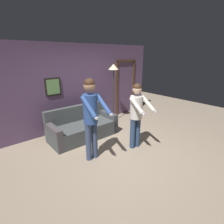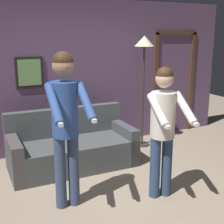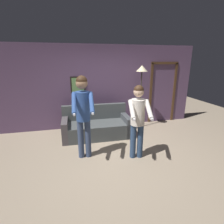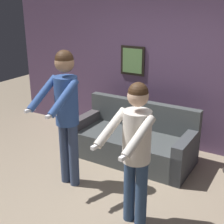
{
  "view_description": "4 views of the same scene",
  "coord_description": "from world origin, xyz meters",
  "px_view_note": "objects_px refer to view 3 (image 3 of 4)",
  "views": [
    {
      "loc": [
        -2.63,
        -2.71,
        2.3
      ],
      "look_at": [
        -0.15,
        0.17,
        1.03
      ],
      "focal_mm": 28.0,
      "sensor_mm": 36.0,
      "label": 1
    },
    {
      "loc": [
        -1.69,
        -3.03,
        2.01
      ],
      "look_at": [
        -0.17,
        0.11,
        1.14
      ],
      "focal_mm": 50.0,
      "sensor_mm": 36.0,
      "label": 2
    },
    {
      "loc": [
        -0.91,
        -3.37,
        2.12
      ],
      "look_at": [
        -0.08,
        0.15,
        1.05
      ],
      "focal_mm": 28.0,
      "sensor_mm": 36.0,
      "label": 3
    },
    {
      "loc": [
        1.7,
        -2.71,
        2.4
      ],
      "look_at": [
        0.03,
        0.15,
        1.2
      ],
      "focal_mm": 50.0,
      "sensor_mm": 36.0,
      "label": 4
    }
  ],
  "objects_px": {
    "couch": "(96,127)",
    "torchiere_lamp": "(142,76)",
    "person_standing_left": "(83,109)",
    "person_standing_right": "(138,116)"
  },
  "relations": [
    {
      "from": "person_standing_left",
      "to": "person_standing_right",
      "type": "xyz_separation_m",
      "value": [
        1.13,
        -0.28,
        -0.14
      ]
    },
    {
      "from": "couch",
      "to": "torchiere_lamp",
      "type": "distance_m",
      "value": 2.06
    },
    {
      "from": "person_standing_right",
      "to": "couch",
      "type": "bearing_deg",
      "value": 116.97
    },
    {
      "from": "person_standing_right",
      "to": "torchiere_lamp",
      "type": "bearing_deg",
      "value": 65.99
    },
    {
      "from": "torchiere_lamp",
      "to": "person_standing_right",
      "type": "relative_size",
      "value": 1.21
    },
    {
      "from": "person_standing_left",
      "to": "torchiere_lamp",
      "type": "bearing_deg",
      "value": 37.25
    },
    {
      "from": "couch",
      "to": "person_standing_left",
      "type": "distance_m",
      "value": 1.46
    },
    {
      "from": "torchiere_lamp",
      "to": "person_standing_left",
      "type": "xyz_separation_m",
      "value": [
        -1.9,
        -1.44,
        -0.54
      ]
    },
    {
      "from": "torchiere_lamp",
      "to": "person_standing_right",
      "type": "xyz_separation_m",
      "value": [
        -0.77,
        -1.73,
        -0.68
      ]
    },
    {
      "from": "person_standing_left",
      "to": "person_standing_right",
      "type": "height_order",
      "value": "person_standing_left"
    }
  ]
}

